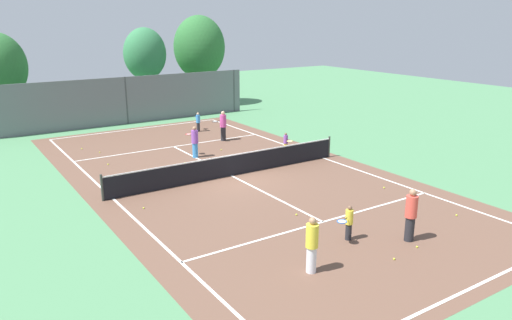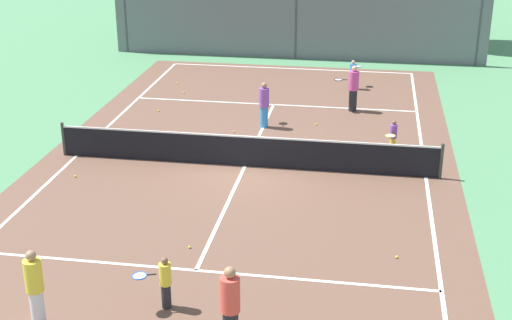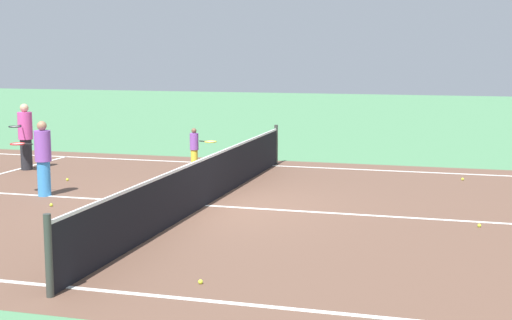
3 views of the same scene
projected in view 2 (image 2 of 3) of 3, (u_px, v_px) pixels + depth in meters
ground_plane at (245, 166)px, 22.47m from camera, size 80.00×80.00×0.00m
court_surface at (245, 166)px, 22.47m from camera, size 13.00×25.00×0.01m
tennis_net at (245, 151)px, 22.28m from camera, size 11.90×0.10×1.10m
perimeter_fence at (296, 26)px, 34.70m from camera, size 18.00×0.12×3.20m
player_0 at (353, 88)px, 27.30m from camera, size 0.96×0.46×1.77m
player_1 at (164, 282)px, 15.00m from camera, size 0.83×0.52×1.19m
player_2 at (353, 74)px, 30.19m from camera, size 0.56×0.84×1.23m
player_3 at (393, 136)px, 23.31m from camera, size 0.42×0.82×1.09m
player_4 at (230, 307)px, 13.62m from camera, size 0.38×0.38×1.77m
player_5 at (264, 104)px, 25.58m from camera, size 0.43×0.93×1.65m
player_6 at (35, 287)px, 14.36m from camera, size 0.36×0.36×1.68m
ball_crate at (221, 144)px, 23.73m from camera, size 0.37×0.38×0.43m
tennis_ball_1 at (159, 111)px, 27.53m from camera, size 0.07×0.07×0.07m
tennis_ball_2 at (316, 124)px, 26.06m from camera, size 0.07×0.07×0.07m
tennis_ball_3 at (177, 83)px, 31.05m from camera, size 0.07×0.07×0.07m
tennis_ball_6 at (184, 92)px, 29.80m from camera, size 0.07×0.07×0.07m
tennis_ball_7 at (327, 165)px, 22.44m from camera, size 0.07×0.07×0.07m
tennis_ball_8 at (190, 247)px, 17.58m from camera, size 0.07×0.07×0.07m
tennis_ball_9 at (75, 176)px, 21.65m from camera, size 0.07×0.07×0.07m
tennis_ball_10 at (397, 257)px, 17.14m from camera, size 0.07×0.07×0.07m
tennis_ball_11 at (382, 172)px, 21.92m from camera, size 0.07×0.07×0.07m
tennis_ball_12 at (234, 131)px, 25.35m from camera, size 0.07×0.07×0.07m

